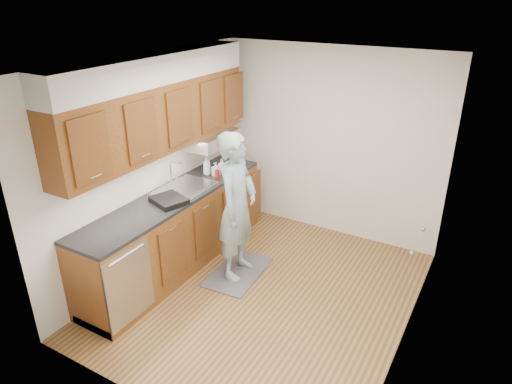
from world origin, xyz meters
TOP-DOWN VIEW (x-y plane):
  - floor at (0.00, 0.00)m, footprint 3.50×3.50m
  - ceiling at (0.00, 0.00)m, footprint 3.50×3.50m
  - wall_left at (-1.50, 0.00)m, footprint 0.02×3.50m
  - wall_right at (1.50, 0.00)m, footprint 0.02×3.50m
  - wall_back at (0.00, 1.75)m, footprint 3.00×0.02m
  - counter at (-1.20, -0.00)m, footprint 0.64×2.80m
  - upper_cabinets at (-1.33, 0.05)m, footprint 0.47×2.80m
  - closet_door at (1.49, 0.30)m, footprint 0.02×1.22m
  - floor_mat at (-0.47, 0.20)m, footprint 0.59×0.94m
  - person at (-0.47, 0.20)m, footprint 0.54×0.74m
  - soap_bottle_a at (-1.23, 0.70)m, footprint 0.14×0.14m
  - soap_bottle_b at (-1.11, 0.72)m, footprint 0.09×0.09m
  - soap_bottle_c at (-1.13, 0.88)m, footprint 0.19×0.19m
  - soda_can at (-1.03, 0.64)m, footprint 0.08×0.08m
  - dish_rack at (-1.11, -0.20)m, footprint 0.46×0.42m

SIDE VIEW (x-z plane):
  - floor at x=0.00m, z-range 0.00..0.00m
  - floor_mat at x=-0.47m, z-range 0.00..0.02m
  - counter at x=-1.20m, z-range -0.16..1.14m
  - dish_rack at x=-1.11m, z-range 0.94..1.00m
  - soda_can at x=-1.03m, z-range 0.94..1.05m
  - person at x=-0.47m, z-range 0.02..1.97m
  - closet_door at x=1.49m, z-range 0.00..2.05m
  - soap_bottle_c at x=-1.13m, z-range 0.94..1.11m
  - soap_bottle_b at x=-1.11m, z-range 0.94..1.12m
  - soap_bottle_a at x=-1.23m, z-range 0.94..1.20m
  - wall_left at x=-1.50m, z-range 0.00..2.50m
  - wall_right at x=1.50m, z-range 0.00..2.50m
  - wall_back at x=0.00m, z-range 0.00..2.50m
  - upper_cabinets at x=-1.33m, z-range 1.34..2.55m
  - ceiling at x=0.00m, z-range 2.50..2.50m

